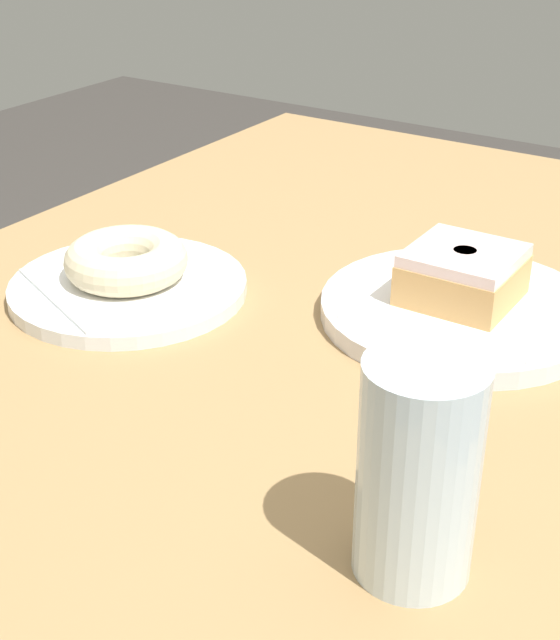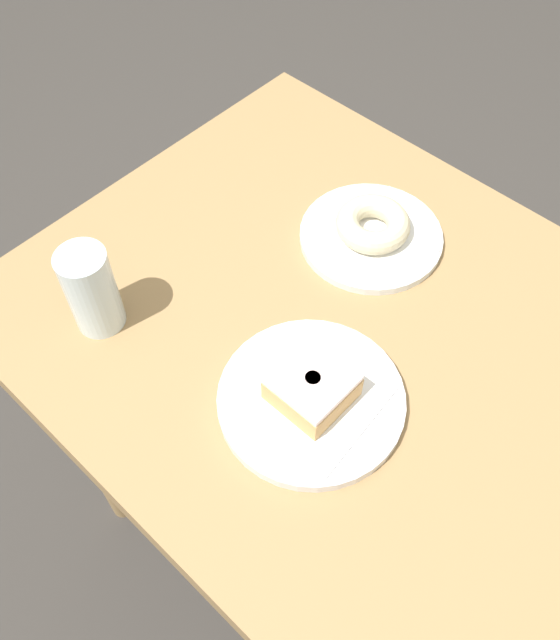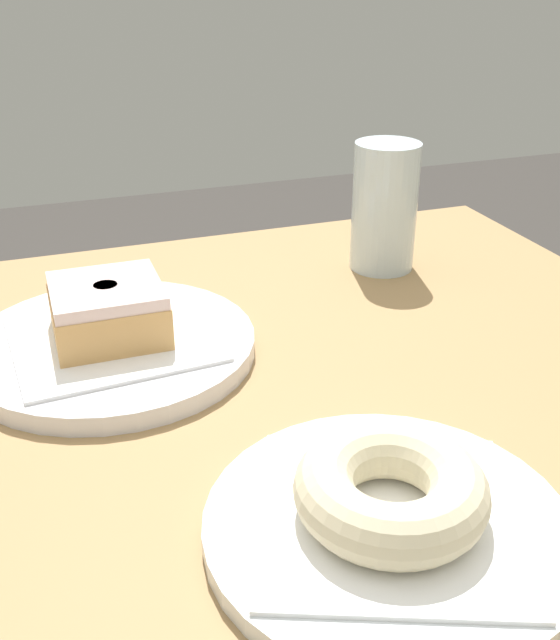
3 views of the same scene
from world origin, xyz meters
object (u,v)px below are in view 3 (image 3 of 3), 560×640
object	(u,v)px
plate_sugar_ring	(388,527)
donut_glazed_square	(108,310)
donut_sugar_ring	(391,490)
plate_glazed_square	(112,346)
water_glass	(384,207)

from	to	relation	value
plate_sugar_ring	donut_glazed_square	world-z (taller)	donut_glazed_square
donut_sugar_ring	plate_glazed_square	bearing A→B (deg)	113.63
plate_sugar_ring	plate_glazed_square	size ratio (longest dim) A/B	0.90
donut_sugar_ring	donut_glazed_square	distance (m)	0.28
plate_sugar_ring	water_glass	size ratio (longest dim) A/B	1.62
water_glass	donut_sugar_ring	bearing A→B (deg)	-115.93
donut_sugar_ring	water_glass	distance (m)	0.39
donut_glazed_square	plate_sugar_ring	bearing A→B (deg)	-66.37
plate_sugar_ring	donut_glazed_square	distance (m)	0.28
donut_glazed_square	donut_sugar_ring	bearing A→B (deg)	-66.37
donut_sugar_ring	plate_glazed_square	world-z (taller)	donut_sugar_ring
donut_sugar_ring	plate_glazed_square	distance (m)	0.28
plate_sugar_ring	donut_sugar_ring	size ratio (longest dim) A/B	1.94
plate_sugar_ring	plate_glazed_square	bearing A→B (deg)	113.63
plate_sugar_ring	donut_glazed_square	bearing A→B (deg)	113.63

